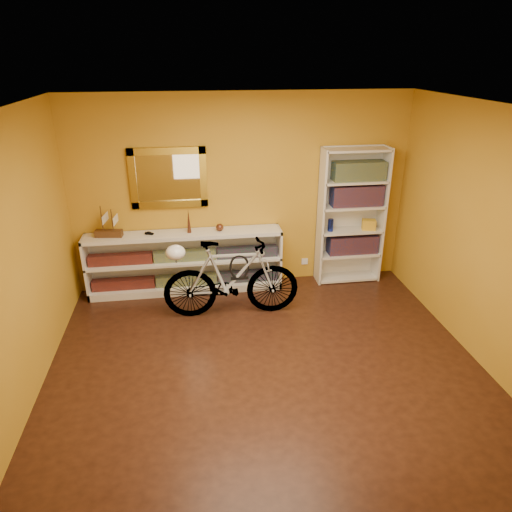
{
  "coord_description": "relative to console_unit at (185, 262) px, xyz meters",
  "views": [
    {
      "loc": [
        -0.68,
        -4.0,
        3.04
      ],
      "look_at": [
        0.0,
        0.7,
        0.95
      ],
      "focal_mm": 32.72,
      "sensor_mm": 36.0,
      "label": 1
    }
  ],
  "objects": [
    {
      "name": "right_wall",
      "position": [
        3.06,
        -1.81,
        0.88
      ],
      "size": [
        0.01,
        4.0,
        2.6
      ],
      "primitive_type": "cube",
      "color": "#B9811B",
      "rests_on": "ground"
    },
    {
      "name": "bicycle",
      "position": [
        0.55,
        -0.73,
        0.07
      ],
      "size": [
        0.48,
        1.71,
        1.0
      ],
      "primitive_type": "imported",
      "rotation": [
        0.0,
        0.0,
        1.55
      ],
      "color": "silver",
      "rests_on": "floor"
    },
    {
      "name": "wall_socket",
      "position": [
        1.7,
        0.17,
        -0.17
      ],
      "size": [
        0.09,
        0.02,
        0.09
      ],
      "primitive_type": "cube",
      "color": "silver",
      "rests_on": "back_wall"
    },
    {
      "name": "toy_car",
      "position": [
        -0.44,
        0.0,
        0.43
      ],
      "size": [
        0.0,
        0.0,
        0.0
      ],
      "primitive_type": "imported",
      "rotation": [
        0.0,
        0.0,
        1.24
      ],
      "color": "black",
      "rests_on": "console_unit"
    },
    {
      "name": "red_tin",
      "position": [
        2.09,
        0.06,
        1.14
      ],
      "size": [
        0.17,
        0.17,
        0.2
      ],
      "primitive_type": "cube",
      "rotation": [
        0.0,
        0.0,
        -0.13
      ],
      "color": "maroon",
      "rests_on": "bookcase"
    },
    {
      "name": "yellow_bag",
      "position": [
        2.54,
        -0.01,
        0.41
      ],
      "size": [
        0.21,
        0.16,
        0.14
      ],
      "primitive_type": "cube",
      "rotation": [
        0.0,
        0.0,
        -0.25
      ],
      "color": "gold",
      "rests_on": "bookcase"
    },
    {
      "name": "bookcase",
      "position": [
        2.29,
        0.03,
        0.52
      ],
      "size": [
        0.9,
        0.3,
        1.9
      ],
      "primitive_type": null,
      "color": "silver",
      "rests_on": "floor"
    },
    {
      "name": "back_wall",
      "position": [
        0.8,
        0.19,
        0.88
      ],
      "size": [
        4.5,
        0.01,
        2.6
      ],
      "primitive_type": "cube",
      "color": "#B9811B",
      "rests_on": "ground"
    },
    {
      "name": "decorative_orb",
      "position": [
        0.48,
        0.0,
        0.48
      ],
      "size": [
        0.1,
        0.1,
        0.1
      ],
      "primitive_type": "sphere",
      "color": "#552C1D",
      "rests_on": "console_unit"
    },
    {
      "name": "left_wall",
      "position": [
        -1.45,
        -1.81,
        0.88
      ],
      "size": [
        0.01,
        4.0,
        2.6
      ],
      "primitive_type": "cube",
      "color": "#B9811B",
      "rests_on": "ground"
    },
    {
      "name": "bronze_ornament",
      "position": [
        0.08,
        0.0,
        0.59
      ],
      "size": [
        0.05,
        0.05,
        0.32
      ],
      "primitive_type": "cone",
      "color": "#552C1D",
      "rests_on": "console_unit"
    },
    {
      "name": "floor",
      "position": [
        0.8,
        -1.81,
        -0.43
      ],
      "size": [
        4.5,
        4.0,
        0.01
      ],
      "primitive_type": "cube",
      "color": "black",
      "rests_on": "ground"
    },
    {
      "name": "gilt_mirror",
      "position": [
        -0.15,
        0.15,
        1.12
      ],
      "size": [
        0.98,
        0.06,
        0.78
      ],
      "primitive_type": "cube",
      "color": "olive",
      "rests_on": "back_wall"
    },
    {
      "name": "book_row_b",
      "position": [
        2.34,
        0.03,
        0.83
      ],
      "size": [
        0.7,
        0.22,
        0.28
      ],
      "primitive_type": "cube",
      "color": "maroon",
      "rests_on": "bookcase"
    },
    {
      "name": "u_lock",
      "position": [
        0.65,
        -0.73,
        0.22
      ],
      "size": [
        0.24,
        0.03,
        0.24
      ],
      "primitive_type": "torus",
      "rotation": [
        1.57,
        0.0,
        0.0
      ],
      "color": "black",
      "rests_on": "bicycle"
    },
    {
      "name": "console_unit",
      "position": [
        0.0,
        0.0,
        0.0
      ],
      "size": [
        2.6,
        0.35,
        0.85
      ],
      "primitive_type": null,
      "color": "silver",
      "rests_on": "floor"
    },
    {
      "name": "book_row_c",
      "position": [
        2.34,
        0.03,
        1.16
      ],
      "size": [
        0.7,
        0.22,
        0.25
      ],
      "primitive_type": "cube",
      "color": "navy",
      "rests_on": "bookcase"
    },
    {
      "name": "model_ship",
      "position": [
        -0.95,
        0.0,
        0.63
      ],
      "size": [
        0.36,
        0.18,
        0.41
      ],
      "primitive_type": null,
      "rotation": [
        0.0,
        0.0,
        -0.14
      ],
      "color": "#3E2411",
      "rests_on": "console_unit"
    },
    {
      "name": "cd_row_upper",
      "position": [
        0.0,
        -0.02,
        0.11
      ],
      "size": [
        2.5,
        0.13,
        0.14
      ],
      "primitive_type": "cube",
      "color": "navy",
      "rests_on": "console_unit"
    },
    {
      "name": "book_row_a",
      "position": [
        2.34,
        0.03,
        0.12
      ],
      "size": [
        0.7,
        0.22,
        0.26
      ],
      "primitive_type": "cube",
      "color": "maroon",
      "rests_on": "bookcase"
    },
    {
      "name": "travel_mug",
      "position": [
        2.0,
        0.01,
        0.43
      ],
      "size": [
        0.08,
        0.08,
        0.17
      ],
      "primitive_type": "cylinder",
      "color": "navy",
      "rests_on": "bookcase"
    },
    {
      "name": "helmet",
      "position": [
        -0.09,
        -0.71,
        0.45
      ],
      "size": [
        0.23,
        0.22,
        0.18
      ],
      "primitive_type": "ellipsoid",
      "color": "white",
      "rests_on": "bicycle"
    },
    {
      "name": "ceiling",
      "position": [
        0.8,
        -1.81,
        2.18
      ],
      "size": [
        4.5,
        4.0,
        0.01
      ],
      "primitive_type": "cube",
      "color": "silver",
      "rests_on": "ground"
    },
    {
      "name": "cd_row_lower",
      "position": [
        0.0,
        -0.02,
        -0.26
      ],
      "size": [
        2.5,
        0.13,
        0.14
      ],
      "primitive_type": "cube",
      "color": "black",
      "rests_on": "console_unit"
    }
  ]
}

